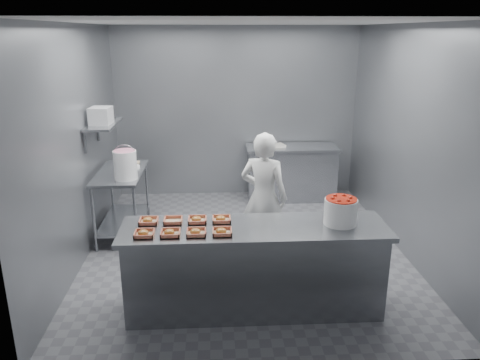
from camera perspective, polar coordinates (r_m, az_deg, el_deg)
name	(u,v)px	position (r m, az deg, el deg)	size (l,w,h in m)	color
floor	(245,249)	(6.15, 0.62, -8.40)	(4.50, 4.50, 0.00)	#4C4C51
ceiling	(246,22)	(5.52, 0.72, 18.68)	(4.50, 4.50, 0.00)	white
wall_back	(236,113)	(7.88, -0.46, 8.16)	(4.00, 0.04, 2.80)	slate
wall_left	(78,146)	(5.89, -19.19, 3.90)	(0.04, 4.50, 2.80)	slate
wall_right	(407,142)	(6.14, 19.68, 4.38)	(0.04, 4.50, 2.80)	slate
service_counter	(254,268)	(4.75, 1.75, -10.65)	(2.60, 0.70, 0.90)	slate
prep_table	(122,193)	(6.59, -14.20, -1.57)	(0.60, 1.20, 0.90)	slate
back_counter	(291,173)	(7.85, 6.26, 0.91)	(1.50, 0.60, 0.90)	slate
wall_shelf	(103,124)	(6.38, -16.36, 6.56)	(0.35, 0.90, 0.03)	slate
tray_0	(144,233)	(4.44, -11.62, -6.39)	(0.19, 0.18, 0.06)	tan
tray_1	(170,233)	(4.41, -8.52, -6.38)	(0.19, 0.18, 0.06)	tan
tray_2	(196,232)	(4.39, -5.38, -6.35)	(0.19, 0.18, 0.06)	tan
tray_3	(222,232)	(4.39, -2.22, -6.30)	(0.19, 0.18, 0.06)	tan
tray_4	(148,221)	(4.71, -11.12, -4.88)	(0.19, 0.18, 0.06)	tan
tray_5	(173,220)	(4.69, -8.16, -4.90)	(0.19, 0.18, 0.04)	tan
tray_6	(197,220)	(4.67, -5.26, -4.83)	(0.19, 0.18, 0.06)	tan
tray_7	(221,219)	(4.67, -2.30, -4.78)	(0.19, 0.18, 0.06)	tan
worker	(264,197)	(5.64, 2.92, -2.12)	(0.58, 0.38, 1.59)	silver
strawberry_tub	(341,210)	(4.66, 12.17, -3.64)	(0.32, 0.32, 0.27)	white
glaze_bucket	(125,164)	(6.11, -13.81, 1.89)	(0.31, 0.29, 0.45)	white
bucket_lid	(127,167)	(6.63, -13.57, 1.50)	(0.34, 0.34, 0.03)	white
rag	(134,163)	(6.86, -12.81, 2.09)	(0.15, 0.13, 0.02)	#CCB28C
appliance	(101,116)	(6.29, -16.60, 7.53)	(0.25, 0.29, 0.22)	gray
paper_stack	(275,146)	(7.69, 4.31, 4.20)	(0.30, 0.22, 0.04)	silver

